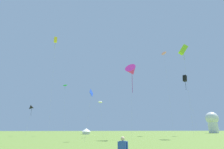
# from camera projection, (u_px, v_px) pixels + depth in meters

# --- Properties ---
(kite_blue_diamond) EXTENTS (1.31, 2.53, 9.69)m
(kite_blue_diamond) POSITION_uv_depth(u_px,v_px,m) (91.00, 94.00, 35.65)
(kite_blue_diamond) COLOR blue
(kite_blue_diamond) RESTS_ON ground
(kite_white_parafoil) EXTENTS (1.74, 2.19, 9.43)m
(kite_white_parafoil) POSITION_uv_depth(u_px,v_px,m) (100.00, 102.00, 49.59)
(kite_white_parafoil) COLOR white
(kite_white_parafoil) RESTS_ON ground
(kite_green_parafoil) EXTENTS (2.04, 2.54, 16.87)m
(kite_green_parafoil) POSITION_uv_depth(u_px,v_px,m) (65.00, 85.00, 62.95)
(kite_green_parafoil) COLOR green
(kite_green_parafoil) RESTS_ON ground
(kite_black_delta) EXTENTS (1.91, 1.87, 9.62)m
(kite_black_delta) POSITION_uv_depth(u_px,v_px,m) (32.00, 107.00, 59.37)
(kite_black_delta) COLOR black
(kite_black_delta) RESTS_ON ground
(kite_pink_parafoil) EXTENTS (1.64, 4.01, 30.76)m
(kite_pink_parafoil) POSITION_uv_depth(u_px,v_px,m) (164.00, 53.00, 70.84)
(kite_pink_parafoil) COLOR pink
(kite_pink_parafoil) RESTS_ON ground
(kite_lime_box) EXTENTS (2.80, 1.87, 24.68)m
(kite_lime_box) POSITION_uv_depth(u_px,v_px,m) (183.00, 50.00, 50.82)
(kite_lime_box) COLOR #99DB2D
(kite_lime_box) RESTS_ON ground
(kite_magenta_delta) EXTENTS (4.03, 4.17, 16.94)m
(kite_magenta_delta) POSITION_uv_depth(u_px,v_px,m) (132.00, 71.00, 43.31)
(kite_magenta_delta) COLOR #E02DA3
(kite_magenta_delta) RESTS_ON ground
(kite_yellow_box) EXTENTS (1.57, 2.42, 32.52)m
(kite_yellow_box) POSITION_uv_depth(u_px,v_px,m) (55.00, 40.00, 62.83)
(kite_yellow_box) COLOR yellow
(kite_yellow_box) RESTS_ON ground
(kite_black_box) EXTENTS (2.97, 1.94, 20.68)m
(kite_black_box) POSITION_uv_depth(u_px,v_px,m) (185.00, 78.00, 65.43)
(kite_black_box) COLOR black
(kite_black_box) RESTS_ON ground
(festival_tent_left) EXTENTS (3.62, 3.62, 2.35)m
(festival_tent_left) POSITION_uv_depth(u_px,v_px,m) (86.00, 131.00, 74.42)
(festival_tent_left) COLOR white
(festival_tent_left) RESTS_ON ground
(observatory_dome) EXTENTS (6.40, 6.40, 10.80)m
(observatory_dome) POSITION_uv_depth(u_px,v_px,m) (212.00, 121.00, 96.94)
(observatory_dome) COLOR white
(observatory_dome) RESTS_ON ground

